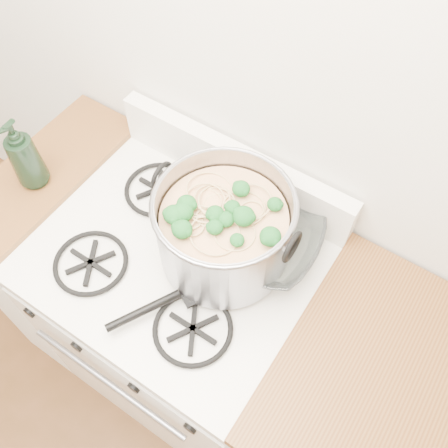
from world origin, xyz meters
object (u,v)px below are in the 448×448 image
stock_pot (224,230)px  gas_range (185,321)px  spatula (198,284)px  glass_bowl (261,242)px  bottle (23,154)px

stock_pot → gas_range: bearing=-146.6°
stock_pot → spatula: (0.00, -0.12, -0.10)m
gas_range → stock_pot: bearing=33.4°
glass_bowl → bottle: bottle is taller
spatula → bottle: bearing=-154.0°
gas_range → glass_bowl: bearing=38.3°
glass_bowl → spatula: bearing=-110.2°
bottle → gas_range: bearing=2.2°
gas_range → bottle: (-0.49, -0.03, 0.60)m
glass_bowl → gas_range: bearing=-141.7°
gas_range → glass_bowl: size_ratio=7.39×
stock_pot → glass_bowl: (0.07, 0.07, -0.09)m
stock_pot → glass_bowl: size_ratio=3.07×
stock_pot → spatula: 0.16m
gas_range → glass_bowl: glass_bowl is taller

